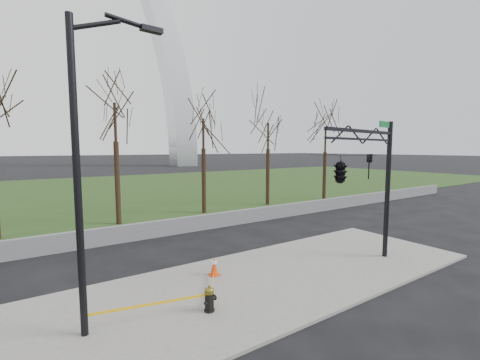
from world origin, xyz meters
TOP-DOWN VIEW (x-y plane):
  - ground at (0.00, 0.00)m, footprint 500.00×500.00m
  - sidewalk at (0.00, 0.00)m, footprint 18.00×6.00m
  - grass_strip at (0.00, 30.00)m, footprint 120.00×40.00m
  - guardrail at (0.00, 8.00)m, footprint 60.00×0.30m
  - gateway_arch at (0.00, 75.00)m, footprint 66.00×6.00m
  - tree_row at (-2.38, 12.00)m, footprint 41.24×4.00m
  - fire_hydrant at (-2.88, -0.90)m, footprint 0.49×0.32m
  - traffic_cone at (-1.45, 1.36)m, footprint 0.37×0.37m
  - street_light at (-5.89, -0.17)m, footprint 2.39×0.35m
  - traffic_signal_mast at (2.67, -1.50)m, footprint 5.05×2.54m
  - caution_tape at (-3.46, -0.20)m, footprint 4.67×2.27m

SIDE VIEW (x-z plane):
  - ground at x=0.00m, z-range 0.00..0.00m
  - grass_strip at x=0.00m, z-range 0.00..0.06m
  - sidewalk at x=0.00m, z-range 0.00..0.10m
  - guardrail at x=0.00m, z-range 0.00..0.90m
  - traffic_cone at x=-1.45m, z-range 0.10..0.80m
  - fire_hydrant at x=-2.88m, z-range 0.07..0.85m
  - caution_tape at x=-3.46m, z-range 0.26..0.67m
  - tree_row at x=-2.38m, z-range 0.00..8.17m
  - traffic_signal_mast at x=2.67m, z-range 1.15..7.15m
  - street_light at x=-5.89m, z-range 0.59..8.80m
  - gateway_arch at x=0.00m, z-range 0.00..65.00m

